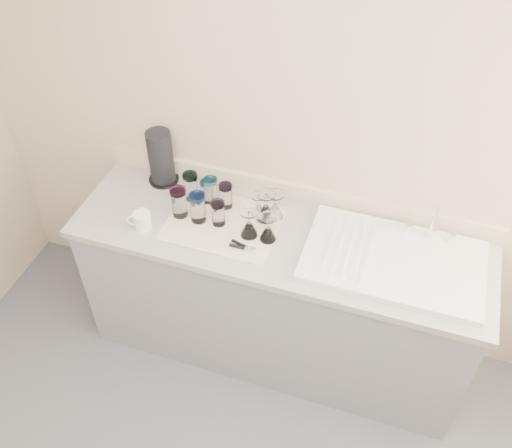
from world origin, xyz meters
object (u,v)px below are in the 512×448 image
(tumbler_blue, at_px, (198,207))
(goblet_extra, at_px, (266,210))
(tumbler_teal, at_px, (191,186))
(goblet_back_left, at_px, (258,208))
(tumbler_purple, at_px, (226,196))
(can_opener, at_px, (243,247))
(tumbler_lavender, at_px, (218,213))
(goblet_back_right, at_px, (275,209))
(paper_towel_roll, at_px, (161,158))
(tumbler_extra, at_px, (206,191))
(tumbler_cyan, at_px, (211,190))
(goblet_front_left, at_px, (249,227))
(goblet_front_right, at_px, (268,232))
(sink_unit, at_px, (394,260))
(white_mug, at_px, (142,220))
(tumbler_magenta, at_px, (179,202))

(tumbler_blue, xyz_separation_m, goblet_extra, (0.31, 0.11, -0.03))
(tumbler_teal, xyz_separation_m, goblet_back_left, (0.37, -0.01, -0.04))
(tumbler_purple, distance_m, can_opener, 0.32)
(goblet_extra, bearing_deg, tumbler_blue, -160.16)
(tumbler_blue, relative_size, tumbler_lavender, 1.18)
(goblet_back_right, distance_m, paper_towel_roll, 0.67)
(tumbler_lavender, bearing_deg, tumbler_extra, 131.10)
(tumbler_cyan, relative_size, goblet_front_left, 0.93)
(tumbler_blue, distance_m, goblet_extra, 0.33)
(tumbler_blue, bearing_deg, tumbler_teal, 124.74)
(goblet_front_right, bearing_deg, tumbler_lavender, 174.09)
(goblet_front_left, relative_size, goblet_front_right, 1.06)
(tumbler_extra, distance_m, goblet_back_right, 0.37)
(tumbler_teal, height_order, tumbler_blue, tumbler_blue)
(tumbler_purple, bearing_deg, goblet_front_left, -41.46)
(tumbler_teal, distance_m, tumbler_blue, 0.17)
(tumbler_teal, xyz_separation_m, tumbler_lavender, (0.20, -0.13, -0.01))
(goblet_back_left, bearing_deg, goblet_back_right, 10.60)
(sink_unit, distance_m, paper_towel_roll, 1.29)
(tumbler_lavender, bearing_deg, white_mug, -158.67)
(tumbler_purple, distance_m, goblet_extra, 0.22)
(tumbler_cyan, height_order, goblet_front_left, goblet_front_left)
(sink_unit, bearing_deg, tumbler_extra, 172.83)
(sink_unit, distance_m, tumbler_teal, 1.07)
(tumbler_teal, distance_m, paper_towel_roll, 0.23)
(tumbler_cyan, distance_m, tumbler_lavender, 0.17)
(goblet_extra, distance_m, can_opener, 0.24)
(tumbler_blue, xyz_separation_m, goblet_front_left, (0.27, -0.02, -0.03))
(goblet_back_right, bearing_deg, goblet_back_left, -169.40)
(tumbler_blue, relative_size, goblet_extra, 0.99)
(tumbler_purple, distance_m, white_mug, 0.43)
(tumbler_teal, distance_m, goblet_back_right, 0.45)
(sink_unit, distance_m, tumbler_purple, 0.88)
(goblet_front_right, distance_m, can_opener, 0.14)
(tumbler_purple, height_order, white_mug, tumbler_purple)
(tumbler_purple, distance_m, goblet_front_right, 0.32)
(tumbler_cyan, bearing_deg, tumbler_teal, -173.12)
(tumbler_purple, distance_m, paper_towel_roll, 0.41)
(goblet_front_right, xyz_separation_m, paper_towel_roll, (-0.67, 0.25, 0.09))
(sink_unit, height_order, tumbler_lavender, sink_unit)
(tumbler_cyan, relative_size, tumbler_magenta, 0.88)
(tumbler_lavender, distance_m, goblet_back_right, 0.28)
(tumbler_magenta, height_order, goblet_front_left, tumbler_magenta)
(white_mug, bearing_deg, tumbler_purple, 38.17)
(tumbler_cyan, distance_m, goblet_back_left, 0.27)
(tumbler_magenta, height_order, goblet_front_right, tumbler_magenta)
(goblet_front_left, height_order, can_opener, goblet_front_left)
(goblet_back_right, relative_size, white_mug, 1.15)
(tumbler_lavender, height_order, paper_towel_roll, paper_towel_roll)
(tumbler_teal, height_order, tumbler_cyan, tumbler_teal)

